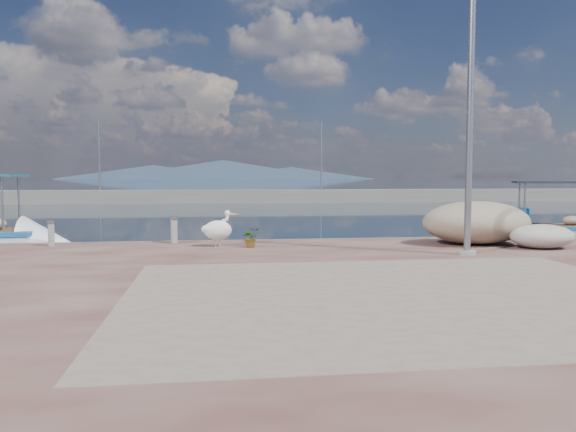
% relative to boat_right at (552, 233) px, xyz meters
% --- Properties ---
extents(ground, '(1400.00, 1400.00, 0.00)m').
position_rel_boat_right_xyz_m(ground, '(-10.95, -8.43, -0.20)').
color(ground, '#162635').
rests_on(ground, ground).
extents(quay, '(44.00, 22.00, 0.50)m').
position_rel_boat_right_xyz_m(quay, '(-10.95, -14.43, 0.05)').
color(quay, '#4E2722').
rests_on(quay, ground).
extents(quay_patch, '(9.00, 7.00, 0.01)m').
position_rel_boat_right_xyz_m(quay_patch, '(-9.95, -11.43, 0.30)').
color(quay_patch, gray).
rests_on(quay_patch, quay).
extents(breakwater, '(120.00, 2.20, 7.50)m').
position_rel_boat_right_xyz_m(breakwater, '(-10.95, 31.57, 0.40)').
color(breakwater, gray).
rests_on(breakwater, ground).
extents(mountains, '(370.00, 280.00, 22.00)m').
position_rel_boat_right_xyz_m(mountains, '(-6.56, 641.57, 9.31)').
color(mountains, '#28384C').
rests_on(mountains, ground).
extents(boat_right, '(5.66, 3.66, 2.59)m').
position_rel_boat_right_xyz_m(boat_right, '(0.00, 0.00, 0.00)').
color(boat_right, white).
rests_on(boat_right, ground).
extents(pelican, '(1.03, 0.59, 0.98)m').
position_rel_boat_right_xyz_m(pelican, '(-12.88, -4.80, 0.76)').
color(pelican, tan).
rests_on(pelican, quay).
extents(lamp_post, '(0.44, 0.96, 7.00)m').
position_rel_boat_right_xyz_m(lamp_post, '(-6.90, -7.19, 3.60)').
color(lamp_post, gray).
rests_on(lamp_post, quay).
extents(bollard_near, '(0.25, 0.25, 0.76)m').
position_rel_boat_right_xyz_m(bollard_near, '(-14.12, -3.83, 0.71)').
color(bollard_near, gray).
rests_on(bollard_near, quay).
extents(bollard_far, '(0.23, 0.23, 0.69)m').
position_rel_boat_right_xyz_m(bollard_far, '(-17.40, -4.10, 0.67)').
color(bollard_far, gray).
rests_on(bollard_far, quay).
extents(potted_plant, '(0.52, 0.46, 0.53)m').
position_rel_boat_right_xyz_m(potted_plant, '(-12.02, -5.12, 0.56)').
color(potted_plant, '#33722D').
rests_on(potted_plant, quay).
extents(net_pile_d, '(1.70, 1.28, 0.64)m').
position_rel_boat_right_xyz_m(net_pile_d, '(-4.40, -6.34, 0.62)').
color(net_pile_d, '#B5B0A7').
rests_on(net_pile_d, quay).
extents(net_pile_c, '(3.08, 2.20, 1.21)m').
position_rel_boat_right_xyz_m(net_pile_c, '(-5.68, -5.18, 0.90)').
color(net_pile_c, tan).
rests_on(net_pile_c, quay).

